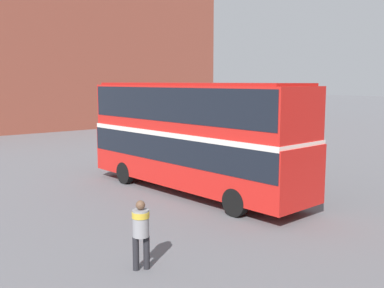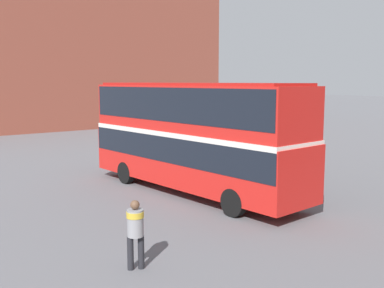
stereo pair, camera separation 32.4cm
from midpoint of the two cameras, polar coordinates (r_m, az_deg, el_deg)
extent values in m
plane|color=slate|center=(19.73, -1.38, -5.55)|extent=(240.00, 240.00, 0.00)
cube|color=brown|center=(49.17, -16.64, 11.65)|extent=(11.06, 32.41, 16.08)
cube|color=red|center=(18.58, -0.50, -1.80)|extent=(11.01, 3.21, 2.07)
cube|color=red|center=(18.34, -0.51, 4.41)|extent=(10.84, 3.13, 1.96)
cube|color=black|center=(18.50, -0.50, -0.38)|extent=(10.90, 3.24, 1.02)
cube|color=black|center=(18.33, -0.51, 5.14)|extent=(10.68, 3.15, 1.33)
cube|color=silver|center=(18.42, -0.50, 1.47)|extent=(10.90, 3.23, 0.20)
cube|color=#B11A15|center=(18.31, -0.51, 7.63)|extent=(10.34, 2.92, 0.10)
cylinder|color=black|center=(17.26, 10.12, -5.95)|extent=(1.01, 0.36, 0.99)
cylinder|color=black|center=(15.57, 4.91, -7.39)|extent=(1.01, 0.36, 0.99)
cylinder|color=black|center=(21.93, -3.93, -2.86)|extent=(1.01, 0.36, 0.99)
cylinder|color=black|center=(20.63, -8.93, -3.64)|extent=(1.01, 0.36, 0.99)
cylinder|color=#232328|center=(11.43, -7.97, -13.61)|extent=(0.16, 0.16, 0.85)
cylinder|color=#232328|center=(11.46, -6.62, -13.51)|extent=(0.16, 0.16, 0.85)
cylinder|color=gray|center=(11.19, -7.36, -9.95)|extent=(0.53, 0.53, 0.67)
cylinder|color=gold|center=(11.13, -7.38, -8.90)|extent=(0.56, 0.56, 0.15)
sphere|color=brown|center=(11.06, -7.41, -7.70)|extent=(0.23, 0.23, 0.23)
cube|color=black|center=(40.68, 6.18, 2.29)|extent=(4.71, 1.81, 0.67)
cube|color=black|center=(40.49, 6.38, 3.12)|extent=(2.46, 1.60, 0.55)
cylinder|color=black|center=(41.19, 3.97, 1.99)|extent=(0.67, 0.23, 0.66)
cylinder|color=black|center=(42.27, 5.51, 2.13)|extent=(0.67, 0.23, 0.66)
cylinder|color=black|center=(39.15, 6.90, 1.64)|extent=(0.67, 0.23, 0.66)
cylinder|color=black|center=(40.28, 8.43, 1.79)|extent=(0.67, 0.23, 0.66)
camera|label=1|loc=(0.16, -90.50, -0.07)|focal=42.00mm
camera|label=2|loc=(0.16, 89.50, 0.07)|focal=42.00mm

